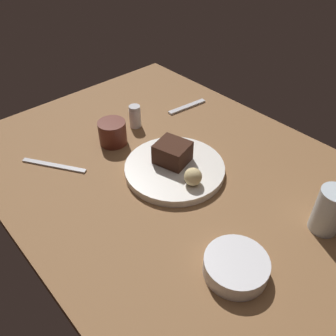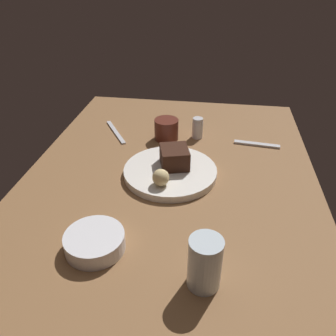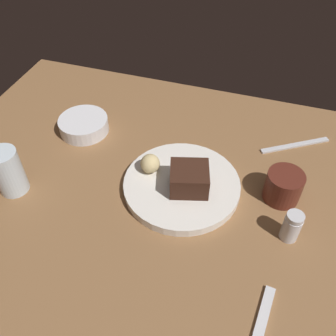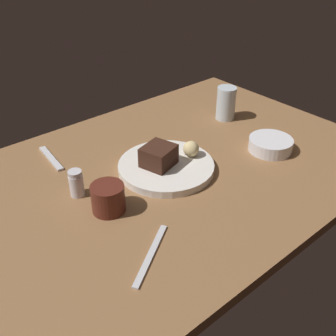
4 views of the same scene
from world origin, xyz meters
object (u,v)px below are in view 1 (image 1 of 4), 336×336
at_px(chocolate_cake_slice, 173,153).
at_px(salt_shaker, 135,116).
at_px(butter_knife, 54,165).
at_px(coffee_cup, 113,133).
at_px(dessert_plate, 176,168).
at_px(water_glass, 329,211).
at_px(side_bowl, 236,266).
at_px(bread_roll, 193,177).
at_px(dessert_spoon, 187,107).

relative_size(chocolate_cake_slice, salt_shaker, 1.17).
bearing_deg(butter_knife, coffee_cup, 51.60).
distance_m(dessert_plate, water_glass, 0.39).
xyz_separation_m(chocolate_cake_slice, coffee_cup, (-0.20, -0.05, -0.01)).
height_order(salt_shaker, butter_knife, salt_shaker).
relative_size(water_glass, side_bowl, 0.86).
height_order(bread_roll, butter_knife, bread_roll).
xyz_separation_m(bread_roll, coffee_cup, (-0.30, -0.03, -0.01)).
bearing_deg(water_glass, bread_roll, -155.40).
bearing_deg(bread_roll, salt_shaker, 167.37).
height_order(side_bowl, coffee_cup, coffee_cup).
bearing_deg(side_bowl, butter_knife, -168.65).
relative_size(coffee_cup, dessert_spoon, 0.54).
distance_m(chocolate_cake_slice, dessert_spoon, 0.33).
xyz_separation_m(salt_shaker, water_glass, (0.62, 0.06, 0.02)).
bearing_deg(butter_knife, side_bowl, -21.23).
bearing_deg(coffee_cup, dessert_plate, 12.37).
bearing_deg(salt_shaker, chocolate_cake_slice, -12.42).
distance_m(water_glass, butter_knife, 0.70).
xyz_separation_m(salt_shaker, butter_knife, (0.01, -0.29, -0.03)).
height_order(dessert_plate, butter_knife, dessert_plate).
xyz_separation_m(side_bowl, butter_knife, (-0.55, -0.11, -0.02)).
xyz_separation_m(water_glass, butter_knife, (-0.61, -0.35, -0.05)).
bearing_deg(bread_roll, dessert_spoon, 137.41).
bearing_deg(chocolate_cake_slice, coffee_cup, -165.01).
xyz_separation_m(bread_roll, butter_knife, (-0.32, -0.22, -0.04)).
bearing_deg(water_glass, butter_knife, -150.16).
distance_m(bread_roll, dessert_spoon, 0.41).
xyz_separation_m(bread_roll, dessert_spoon, (-0.30, 0.28, -0.04)).
relative_size(dessert_plate, coffee_cup, 3.29).
relative_size(dessert_plate, water_glass, 2.37).
relative_size(chocolate_cake_slice, butter_knife, 0.44).
bearing_deg(butter_knife, bread_roll, 1.53).
relative_size(coffee_cup, butter_knife, 0.43).
bearing_deg(coffee_cup, salt_shaker, 104.19).
distance_m(side_bowl, coffee_cup, 0.54).
height_order(bread_roll, dessert_spoon, bread_roll).
xyz_separation_m(chocolate_cake_slice, bread_roll, (0.10, -0.02, -0.01)).
bearing_deg(water_glass, coffee_cup, -164.61).
bearing_deg(bread_roll, side_bowl, -25.08).
height_order(coffee_cup, dessert_spoon, coffee_cup).
bearing_deg(salt_shaker, bread_roll, -12.63).
xyz_separation_m(bread_roll, side_bowl, (0.23, -0.11, -0.02)).
height_order(dessert_plate, bread_roll, bread_roll).
relative_size(bread_roll, dessert_spoon, 0.30).
bearing_deg(salt_shaker, dessert_plate, -12.74).
bearing_deg(water_glass, dessert_plate, -162.84).
height_order(coffee_cup, butter_knife, coffee_cup).
bearing_deg(butter_knife, chocolate_cake_slice, 14.89).
distance_m(salt_shaker, side_bowl, 0.59).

